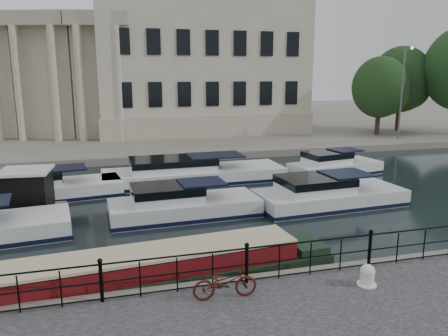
# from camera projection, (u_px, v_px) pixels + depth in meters

# --- Properties ---
(ground_plane) EXTENTS (160.00, 160.00, 0.00)m
(ground_plane) POSITION_uv_depth(u_px,v_px,m) (225.00, 267.00, 14.78)
(ground_plane) COLOR black
(ground_plane) RESTS_ON ground
(far_bank) EXTENTS (120.00, 42.00, 0.55)m
(far_bank) POSITION_uv_depth(u_px,v_px,m) (137.00, 126.00, 51.45)
(far_bank) COLOR #6B665B
(far_bank) RESTS_ON ground_plane
(railing) EXTENTS (24.14, 0.14, 1.22)m
(railing) POSITION_uv_depth(u_px,v_px,m) (247.00, 262.00, 12.41)
(railing) COLOR black
(railing) RESTS_ON near_quay
(civic_building) EXTENTS (53.55, 31.84, 16.85)m
(civic_building) POSITION_uv_depth(u_px,v_px,m) (128.00, 67.00, 45.70)
(civic_building) COLOR #ADA38C
(civic_building) RESTS_ON far_bank
(lamp_posts) EXTENTS (8.24, 1.55, 8.07)m
(lamp_posts) POSITION_uv_depth(u_px,v_px,m) (438.00, 91.00, 39.98)
(lamp_posts) COLOR #59595B
(lamp_posts) RESTS_ON far_bank
(bicycle) EXTENTS (1.76, 0.69, 0.91)m
(bicycle) POSITION_uv_depth(u_px,v_px,m) (225.00, 282.00, 11.59)
(bicycle) COLOR #3F100B
(bicycle) RESTS_ON near_quay
(mooring_bollard) EXTENTS (0.55, 0.55, 0.62)m
(mooring_bollard) POSITION_uv_depth(u_px,v_px,m) (367.00, 275.00, 12.34)
(mooring_bollard) COLOR silver
(mooring_bollard) RESTS_ON near_quay
(narrowboat) EXTENTS (13.56, 2.95, 1.50)m
(narrowboat) POSITION_uv_depth(u_px,v_px,m) (126.00, 280.00, 13.09)
(narrowboat) COLOR black
(narrowboat) RESTS_ON ground_plane
(harbour_hut) EXTENTS (3.21, 2.75, 2.18)m
(harbour_hut) POSITION_uv_depth(u_px,v_px,m) (27.00, 194.00, 20.21)
(harbour_hut) COLOR #6B665B
(harbour_hut) RESTS_ON ground_plane
(cabin_cruisers) EXTENTS (28.58, 10.78, 1.99)m
(cabin_cruisers) POSITION_uv_depth(u_px,v_px,m) (172.00, 193.00, 22.50)
(cabin_cruisers) COLOR silver
(cabin_cruisers) RESTS_ON ground_plane
(trees) EXTENTS (14.10, 10.72, 10.32)m
(trees) POSITION_uv_depth(u_px,v_px,m) (430.00, 78.00, 42.60)
(trees) COLOR black
(trees) RESTS_ON far_bank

